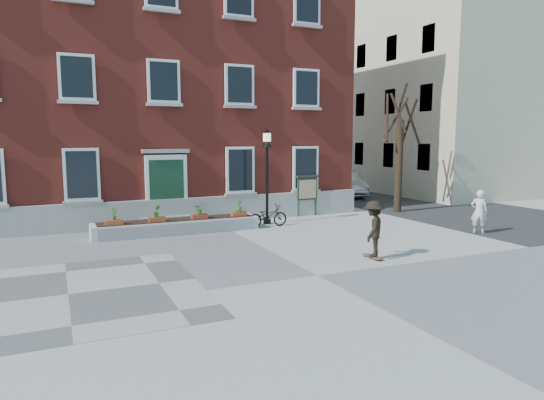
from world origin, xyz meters
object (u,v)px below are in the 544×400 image
bicycle (268,216)px  bystander (479,212)px  notice_board (307,189)px  skateboarder (374,229)px  lamp_post (267,163)px  parked_car (345,184)px

bicycle → bystander: bystander is taller
notice_board → skateboarder: size_ratio=1.07×
bicycle → lamp_post: size_ratio=0.43×
skateboarder → bystander: bearing=14.7°
bystander → skateboarder: skateboarder is taller
bicycle → skateboarder: size_ratio=0.96×
parked_car → bystander: size_ratio=2.81×
parked_car → bicycle: bearing=-122.0°
bystander → notice_board: (-3.93, 6.30, 0.44)m
parked_car → lamp_post: lamp_post is taller
parked_car → notice_board: notice_board is taller
bicycle → skateboarder: bearing=-172.8°
bicycle → skateboarder: (0.76, -6.07, 0.47)m
lamp_post → bystander: bearing=-38.5°
bicycle → notice_board: 3.40m
bystander → notice_board: size_ratio=0.88×
bystander → lamp_post: (-6.45, 5.13, 1.72)m
lamp_post → skateboarder: bearing=-85.6°
bystander → skateboarder: 6.14m
notice_board → skateboarder: (-2.02, -7.85, -0.36)m
parked_car → notice_board: size_ratio=2.47×
bystander → lamp_post: size_ratio=0.42×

